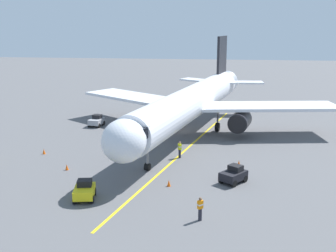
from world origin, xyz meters
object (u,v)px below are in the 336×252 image
Objects in this scene: ground_crew_marshaller at (200,208)px; safety_cone_wing_port at (67,167)px; tug_portside at (97,121)px; safety_cone_nose_left at (239,163)px; tug_starboard_side at (84,191)px; tug_rear_apron at (234,175)px; ground_crew_wing_walker at (180,149)px; safety_cone_nose_right at (169,183)px; airplane at (192,103)px; safety_cone_wing_starboard at (44,151)px.

ground_crew_marshaller is 3.11× the size of safety_cone_wing_port.
tug_portside reaches higher than safety_cone_nose_left.
tug_starboard_side is 0.93× the size of tug_rear_apron.
safety_cone_nose_right is (0.10, 7.74, -0.61)m from ground_crew_wing_walker.
safety_cone_wing_port is at bearing -15.28° from safety_cone_nose_right.
ground_crew_marshaller reaches higher than tug_rear_apron.
ground_crew_wing_walker is (0.46, 9.29, -3.12)m from airplane.
tug_portside and tug_starboard_side have the same top height.
tug_portside is 25.39m from tug_rear_apron.
airplane reaches higher than ground_crew_wing_walker.
ground_crew_marshaller is 15.57m from safety_cone_wing_port.
ground_crew_wing_walker is 6.17m from safety_cone_nose_left.
safety_cone_wing_port is (3.82, -6.22, -0.43)m from tug_starboard_side.
tug_portside is at bearing -82.12° from safety_cone_wing_port.
ground_crew_marshaller is 9.43m from tug_starboard_side.
tug_portside and tug_rear_apron have the same top height.
safety_cone_wing_port is 6.09m from safety_cone_wing_starboard.
tug_starboard_side reaches higher than safety_cone_nose_left.
ground_crew_marshaller reaches higher than tug_portside.
ground_crew_wing_walker is 3.11× the size of safety_cone_nose_left.
tug_rear_apron is (-2.43, -7.52, -0.18)m from ground_crew_marshaller.
tug_rear_apron is at bearing 134.29° from tug_portside.
safety_cone_wing_starboard is (14.16, -7.14, 0.00)m from safety_cone_nose_right.
ground_crew_marshaller is 3.11× the size of safety_cone_nose_right.
safety_cone_nose_left is at bearing -97.65° from tug_rear_apron.
safety_cone_nose_left is at bearing 163.77° from ground_crew_wing_walker.
tug_starboard_side is at bearing 121.57° from safety_cone_wing_port.
airplane is at bearing -146.10° from safety_cone_wing_starboard.
ground_crew_marshaller is at bearing 101.85° from ground_crew_wing_walker.
airplane reaches higher than safety_cone_nose_left.
tug_rear_apron is at bearing -163.49° from safety_cone_nose_right.
tug_portside is (12.43, -12.03, -0.18)m from ground_crew_wing_walker.
airplane is at bearing 167.98° from tug_portside.
safety_cone_wing_starboard is at bearing -53.02° from tug_starboard_side.
safety_cone_nose_right is 10.34m from safety_cone_wing_port.
airplane is at bearing -63.72° from safety_cone_nose_left.
tug_starboard_side is 4.63× the size of safety_cone_wing_starboard.
ground_crew_marshaller is 0.62× the size of tug_rear_apron.
tug_starboard_side is at bearing 71.90° from airplane.
safety_cone_nose_right is 15.86m from safety_cone_wing_starboard.
tug_portside is 0.97× the size of tug_starboard_side.
tug_portside is at bearing -75.12° from tug_starboard_side.
tug_portside is 12.77m from safety_cone_wing_starboard.
tug_starboard_side is 4.63× the size of safety_cone_wing_port.
ground_crew_marshaller is at bearing 116.59° from safety_cone_nose_right.
safety_cone_nose_left is at bearing -134.83° from safety_cone_nose_right.
tug_portside is at bearing -44.07° from ground_crew_wing_walker.
safety_cone_wing_port and safety_cone_wing_starboard have the same top height.
safety_cone_nose_right and safety_cone_wing_starboard have the same top height.
safety_cone_nose_left is at bearing -141.90° from tug_starboard_side.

